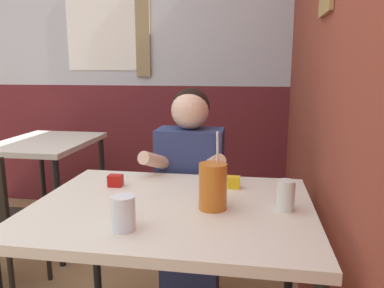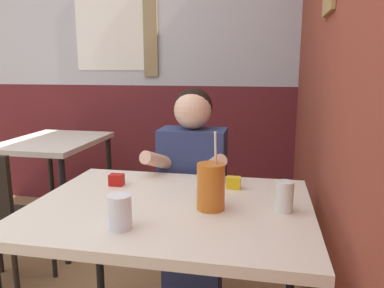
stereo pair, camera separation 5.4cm
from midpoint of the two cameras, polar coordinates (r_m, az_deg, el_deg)
name	(u,v)px [view 1 (the left image)]	position (r m, az deg, el deg)	size (l,w,h in m)	color
brick_wall_right	(320,48)	(2.04, 18.18, 13.79)	(0.08, 4.24, 2.70)	brown
back_wall	(123,55)	(3.37, -10.89, 13.19)	(5.79, 0.09, 2.70)	silver
main_table	(172,220)	(1.46, -4.10, -11.55)	(1.05, 0.81, 0.75)	beige
background_table	(47,154)	(2.87, -21.79, -1.39)	(0.61, 0.78, 0.75)	beige
person_seated	(190,194)	(1.99, -1.08, -7.62)	(0.42, 0.40, 1.15)	navy
cocktail_pitcher	(213,186)	(1.36, 2.06, -6.45)	(0.10, 0.10, 0.29)	#C6661E
glass_near_pitcher	(124,213)	(1.22, -11.64, -10.27)	(0.08, 0.08, 0.11)	silver
glass_center	(286,195)	(1.39, 13.02, -7.64)	(0.06, 0.06, 0.11)	silver
condiment_ketchup	(115,181)	(1.67, -12.50, -5.48)	(0.06, 0.04, 0.05)	#B7140F
condiment_mustard	(233,182)	(1.61, 5.29, -5.82)	(0.06, 0.04, 0.05)	yellow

